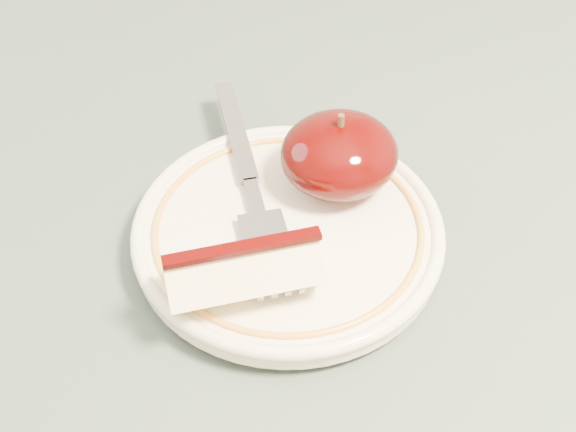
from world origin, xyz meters
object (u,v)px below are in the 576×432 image
object	(u,v)px
fork	(250,183)
apple_half	(339,154)
table	(135,383)
plate	(288,232)

from	to	relation	value
fork	apple_half	bearing A→B (deg)	-95.93
table	fork	xyz separation A→B (m)	(0.10, 0.04, 0.11)
plate	apple_half	distance (m)	0.06
table	apple_half	distance (m)	0.20
plate	fork	xyz separation A→B (m)	(-0.01, 0.04, 0.01)
plate	table	bearing A→B (deg)	-177.75
plate	fork	distance (m)	0.04
plate	apple_half	xyz separation A→B (m)	(0.04, 0.03, 0.03)
apple_half	table	bearing A→B (deg)	-168.44
apple_half	fork	xyz separation A→B (m)	(-0.05, 0.01, -0.02)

